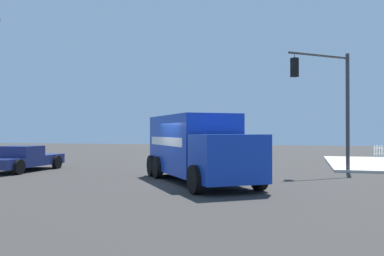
% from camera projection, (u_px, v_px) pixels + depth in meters
% --- Properties ---
extents(ground_plane, '(100.00, 100.00, 0.00)m').
position_uv_depth(ground_plane, '(179.00, 183.00, 16.93)').
color(ground_plane, '#33302D').
extents(delivery_truck, '(6.47, 7.66, 2.86)m').
position_uv_depth(delivery_truck, '(197.00, 147.00, 17.38)').
color(delivery_truck, '#1438AD').
rests_on(delivery_truck, ground).
extents(traffic_light_secondary, '(3.10, 2.68, 6.19)m').
position_uv_depth(traffic_light_secondary, '(330.00, 93.00, 21.29)').
color(traffic_light_secondary, '#38383D').
rests_on(traffic_light_secondary, sidewalk_corner_near).
extents(pickup_navy, '(2.39, 5.26, 1.38)m').
position_uv_depth(pickup_navy, '(22.00, 158.00, 22.21)').
color(pickup_navy, navy).
rests_on(pickup_navy, ground).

